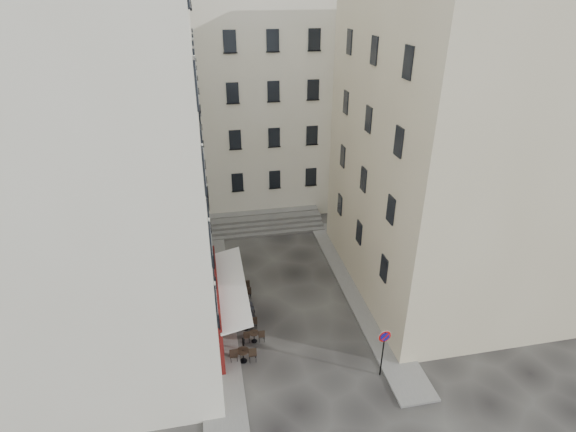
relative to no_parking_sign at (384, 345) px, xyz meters
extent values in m
plane|color=black|center=(-3.30, 3.89, -2.00)|extent=(90.00, 90.00, 0.00)
cube|color=slate|center=(-7.80, 7.89, -1.94)|extent=(2.00, 22.00, 0.12)
cube|color=slate|center=(1.20, 6.89, -1.94)|extent=(2.00, 18.00, 0.12)
cube|color=beige|center=(-13.80, 6.89, 8.00)|extent=(12.00, 16.00, 20.00)
cube|color=#C2B390|center=(7.20, 7.39, 7.00)|extent=(12.00, 14.00, 18.00)
cube|color=beige|center=(-4.30, 22.89, 7.00)|extent=(18.00, 10.00, 18.00)
cube|color=#42090B|center=(-7.72, 4.89, -0.25)|extent=(0.25, 7.00, 3.50)
cube|color=black|center=(-7.68, 4.89, -0.60)|extent=(0.06, 3.85, 2.00)
cube|color=white|center=(-6.90, 4.89, 0.95)|extent=(1.58, 7.30, 0.41)
cube|color=#595654|center=(-3.30, 15.79, -1.90)|extent=(9.00, 1.80, 0.20)
cube|color=#595654|center=(-3.30, 16.24, -1.70)|extent=(9.00, 1.80, 0.20)
cube|color=#595654|center=(-3.30, 16.69, -1.50)|extent=(9.00, 1.80, 0.20)
cube|color=#595654|center=(-3.30, 17.14, -1.30)|extent=(9.00, 1.80, 0.20)
cylinder|color=black|center=(-6.55, 2.89, -1.55)|extent=(0.10, 0.10, 0.90)
sphere|color=black|center=(-6.55, 2.89, -1.08)|extent=(0.12, 0.12, 0.12)
cylinder|color=black|center=(-6.55, 6.39, -1.55)|extent=(0.10, 0.10, 0.90)
sphere|color=black|center=(-6.55, 6.39, -1.08)|extent=(0.12, 0.12, 0.12)
cylinder|color=black|center=(-6.55, 9.89, -1.55)|extent=(0.10, 0.10, 0.90)
sphere|color=black|center=(-6.55, 9.89, -1.08)|extent=(0.12, 0.12, 0.12)
cylinder|color=black|center=(0.00, 0.01, -0.61)|extent=(0.07, 0.07, 2.78)
cylinder|color=#B7100C|center=(0.00, 0.00, 0.50)|extent=(0.64, 0.08, 0.64)
cylinder|color=navy|center=(0.00, -0.02, 0.50)|extent=(0.47, 0.08, 0.47)
cube|color=#B7100C|center=(0.00, -0.05, 0.50)|extent=(0.38, 0.05, 0.38)
cylinder|color=black|center=(-6.64, 2.18, -1.93)|extent=(0.38, 0.38, 0.02)
cylinder|color=black|center=(-6.64, 2.18, -1.57)|extent=(0.05, 0.05, 0.75)
cylinder|color=black|center=(-6.64, 2.18, -1.23)|extent=(0.64, 0.64, 0.04)
cube|color=black|center=(-6.16, 2.18, -1.52)|extent=(0.40, 0.40, 0.96)
cube|color=black|center=(-7.12, 2.29, -1.52)|extent=(0.40, 0.40, 0.96)
cylinder|color=black|center=(-5.90, 3.53, -1.94)|extent=(0.32, 0.32, 0.02)
cylinder|color=black|center=(-5.90, 3.53, -1.64)|extent=(0.04, 0.04, 0.63)
cylinder|color=black|center=(-5.90, 3.53, -1.35)|extent=(0.54, 0.54, 0.04)
cube|color=black|center=(-5.50, 3.53, -1.60)|extent=(0.34, 0.34, 0.81)
cube|color=black|center=(-6.31, 3.62, -1.60)|extent=(0.34, 0.34, 0.81)
cylinder|color=black|center=(-6.23, 4.63, -1.93)|extent=(0.36, 0.36, 0.02)
cylinder|color=black|center=(-6.23, 4.63, -1.61)|extent=(0.05, 0.05, 0.69)
cylinder|color=black|center=(-6.23, 4.63, -1.29)|extent=(0.59, 0.59, 0.04)
cube|color=black|center=(-5.79, 4.63, -1.56)|extent=(0.38, 0.38, 0.89)
cube|color=black|center=(-6.68, 4.73, -1.56)|extent=(0.38, 0.38, 0.89)
cylinder|color=black|center=(-6.24, 7.44, -1.93)|extent=(0.36, 0.36, 0.02)
cylinder|color=black|center=(-6.24, 7.44, -1.60)|extent=(0.05, 0.05, 0.71)
cylinder|color=black|center=(-6.24, 7.44, -1.27)|extent=(0.61, 0.61, 0.04)
cube|color=black|center=(-5.79, 7.44, -1.55)|extent=(0.38, 0.38, 0.91)
cube|color=black|center=(-6.69, 7.54, -1.55)|extent=(0.38, 0.38, 0.91)
cylinder|color=black|center=(-6.29, 8.11, -1.93)|extent=(0.39, 0.39, 0.02)
cylinder|color=black|center=(-6.29, 8.11, -1.57)|extent=(0.05, 0.05, 0.75)
cylinder|color=black|center=(-6.29, 8.11, -1.23)|extent=(0.64, 0.64, 0.04)
cube|color=black|center=(-5.81, 8.11, -1.52)|extent=(0.41, 0.41, 0.96)
cube|color=black|center=(-6.78, 8.22, -1.52)|extent=(0.41, 0.41, 0.96)
imported|color=black|center=(-5.92, 4.93, -1.15)|extent=(0.65, 0.45, 1.70)
camera|label=1|loc=(-7.69, -15.20, 15.41)|focal=28.00mm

